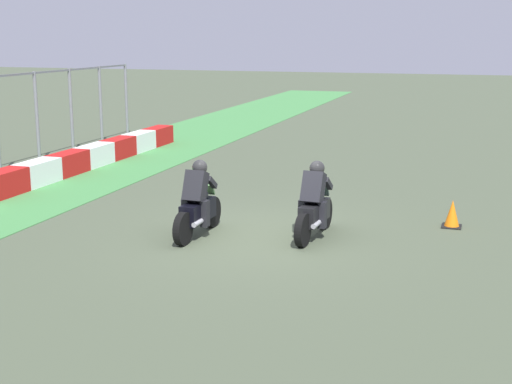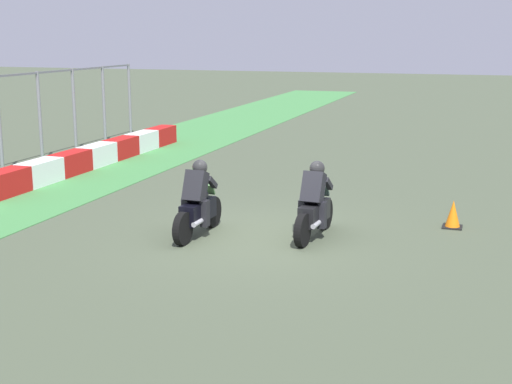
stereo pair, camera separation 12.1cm
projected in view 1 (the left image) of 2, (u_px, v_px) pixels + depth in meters
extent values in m
plane|color=#49533D|center=(257.00, 236.00, 14.32)|extent=(120.00, 120.00, 0.00)
cube|color=red|center=(2.00, 184.00, 17.72)|extent=(1.44, 0.60, 0.64)
cube|color=white|center=(37.00, 173.00, 19.08)|extent=(1.44, 0.60, 0.64)
cube|color=red|center=(68.00, 164.00, 20.44)|extent=(1.44, 0.60, 0.64)
cube|color=white|center=(94.00, 156.00, 21.81)|extent=(1.44, 0.60, 0.64)
cube|color=red|center=(118.00, 148.00, 23.17)|extent=(1.44, 0.60, 0.64)
cube|color=white|center=(139.00, 142.00, 24.54)|extent=(1.44, 0.60, 0.64)
cube|color=red|center=(157.00, 136.00, 25.90)|extent=(1.44, 0.60, 0.64)
cylinder|color=slate|center=(37.00, 118.00, 22.05)|extent=(0.10, 0.10, 2.81)
cylinder|color=slate|center=(71.00, 111.00, 23.84)|extent=(0.10, 0.10, 2.81)
cylinder|color=slate|center=(101.00, 106.00, 25.63)|extent=(0.10, 0.10, 2.81)
cylinder|color=slate|center=(126.00, 101.00, 27.42)|extent=(0.10, 0.10, 2.81)
cylinder|color=black|center=(325.00, 213.00, 14.83)|extent=(0.65, 0.19, 0.64)
cylinder|color=black|center=(303.00, 230.00, 13.56)|extent=(0.65, 0.19, 0.64)
cube|color=black|center=(314.00, 213.00, 14.16)|extent=(1.12, 0.41, 0.40)
ellipsoid|color=black|center=(316.00, 197.00, 14.18)|extent=(0.50, 0.34, 0.24)
cube|color=red|center=(306.00, 218.00, 13.69)|extent=(0.07, 0.16, 0.08)
cylinder|color=#A5A5AD|center=(317.00, 224.00, 13.81)|extent=(0.43, 0.13, 0.10)
cube|color=black|center=(313.00, 188.00, 13.96)|extent=(0.51, 0.44, 0.66)
sphere|color=#282828|center=(317.00, 168.00, 14.08)|extent=(0.32, 0.32, 0.30)
cube|color=#4B675C|center=(322.00, 191.00, 14.54)|extent=(0.17, 0.27, 0.23)
cube|color=black|center=(303.00, 213.00, 14.12)|extent=(0.19, 0.15, 0.52)
cube|color=black|center=(322.00, 215.00, 13.97)|extent=(0.19, 0.15, 0.52)
cube|color=black|center=(311.00, 182.00, 14.36)|extent=(0.39, 0.13, 0.31)
cube|color=black|center=(328.00, 184.00, 14.23)|extent=(0.39, 0.13, 0.31)
cylinder|color=black|center=(212.00, 212.00, 14.95)|extent=(0.64, 0.16, 0.64)
cylinder|color=black|center=(183.00, 229.00, 13.66)|extent=(0.64, 0.16, 0.64)
cube|color=black|center=(198.00, 211.00, 14.26)|extent=(1.11, 0.35, 0.40)
ellipsoid|color=black|center=(200.00, 195.00, 14.29)|extent=(0.49, 0.32, 0.24)
cube|color=red|center=(187.00, 216.00, 13.79)|extent=(0.07, 0.16, 0.08)
cylinder|color=#A5A5AD|center=(198.00, 223.00, 13.92)|extent=(0.42, 0.11, 0.10)
cube|color=black|center=(195.00, 186.00, 14.06)|extent=(0.50, 0.42, 0.66)
sphere|color=#282828|center=(200.00, 167.00, 14.19)|extent=(0.31, 0.31, 0.30)
cube|color=#5C9052|center=(208.00, 189.00, 14.65)|extent=(0.16, 0.26, 0.23)
cube|color=black|center=(186.00, 212.00, 14.22)|extent=(0.18, 0.15, 0.52)
cube|color=black|center=(205.00, 213.00, 14.09)|extent=(0.18, 0.15, 0.52)
cube|color=black|center=(195.00, 181.00, 14.46)|extent=(0.39, 0.11, 0.31)
cube|color=black|center=(212.00, 182.00, 14.34)|extent=(0.39, 0.11, 0.31)
cube|color=black|center=(451.00, 226.00, 15.00)|extent=(0.40, 0.40, 0.03)
cone|color=orange|center=(452.00, 214.00, 14.94)|extent=(0.32, 0.32, 0.57)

